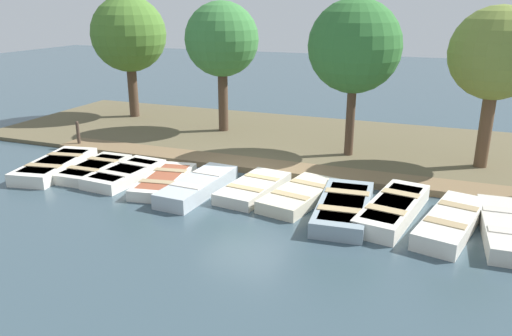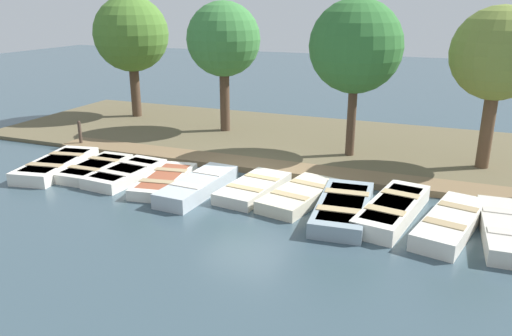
# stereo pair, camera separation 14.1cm
# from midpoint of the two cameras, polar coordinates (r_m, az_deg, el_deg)

# --- Properties ---
(ground_plane) EXTENTS (80.00, 80.00, 0.00)m
(ground_plane) POSITION_cam_midpoint_polar(r_m,az_deg,el_deg) (15.13, -1.05, -1.62)
(ground_plane) COLOR #384C56
(shore_bank) EXTENTS (8.00, 24.00, 0.14)m
(shore_bank) POSITION_cam_midpoint_polar(r_m,az_deg,el_deg) (19.60, 4.59, 3.23)
(shore_bank) COLOR brown
(shore_bank) RESTS_ON ground_plane
(dock_walkway) EXTENTS (1.14, 15.34, 0.20)m
(dock_walkway) POSITION_cam_midpoint_polar(r_m,az_deg,el_deg) (16.27, 0.77, 0.21)
(dock_walkway) COLOR brown
(dock_walkway) RESTS_ON ground_plane
(rowboat_0) EXTENTS (3.32, 1.75, 0.42)m
(rowboat_0) POSITION_cam_midpoint_polar(r_m,az_deg,el_deg) (17.26, -21.61, 0.33)
(rowboat_0) COLOR silver
(rowboat_0) RESTS_ON ground_plane
(rowboat_1) EXTENTS (2.64, 1.18, 0.33)m
(rowboat_1) POSITION_cam_midpoint_polar(r_m,az_deg,el_deg) (16.69, -17.74, -0.00)
(rowboat_1) COLOR beige
(rowboat_1) RESTS_ON ground_plane
(rowboat_2) EXTENTS (2.71, 1.43, 0.36)m
(rowboat_2) POSITION_cam_midpoint_polar(r_m,az_deg,el_deg) (15.86, -14.44, -0.58)
(rowboat_2) COLOR silver
(rowboat_2) RESTS_ON ground_plane
(rowboat_3) EXTENTS (2.91, 1.49, 0.33)m
(rowboat_3) POSITION_cam_midpoint_polar(r_m,az_deg,el_deg) (15.03, -10.16, -1.40)
(rowboat_3) COLOR silver
(rowboat_3) RESTS_ON ground_plane
(rowboat_4) EXTENTS (3.15, 1.18, 0.44)m
(rowboat_4) POSITION_cam_midpoint_polar(r_m,az_deg,el_deg) (14.30, -6.37, -2.01)
(rowboat_4) COLOR #B2BCC1
(rowboat_4) RESTS_ON ground_plane
(rowboat_5) EXTENTS (2.78, 1.47, 0.35)m
(rowboat_5) POSITION_cam_midpoint_polar(r_m,az_deg,el_deg) (14.20, 0.00, -2.26)
(rowboat_5) COLOR beige
(rowboat_5) RESTS_ON ground_plane
(rowboat_6) EXTENTS (2.97, 1.69, 0.36)m
(rowboat_6) POSITION_cam_midpoint_polar(r_m,az_deg,el_deg) (13.70, 5.26, -3.08)
(rowboat_6) COLOR beige
(rowboat_6) RESTS_ON ground_plane
(rowboat_7) EXTENTS (3.32, 1.49, 0.41)m
(rowboat_7) POSITION_cam_midpoint_polar(r_m,az_deg,el_deg) (12.96, 10.26, -4.48)
(rowboat_7) COLOR #8C9EA8
(rowboat_7) RESTS_ON ground_plane
(rowboat_8) EXTENTS (3.47, 1.61, 0.44)m
(rowboat_8) POSITION_cam_midpoint_polar(r_m,az_deg,el_deg) (13.10, 15.64, -4.56)
(rowboat_8) COLOR silver
(rowboat_8) RESTS_ON ground_plane
(rowboat_9) EXTENTS (3.34, 1.70, 0.43)m
(rowboat_9) POSITION_cam_midpoint_polar(r_m,az_deg,el_deg) (12.79, 21.65, -5.82)
(rowboat_9) COLOR silver
(rowboat_9) RESTS_ON ground_plane
(rowboat_10) EXTENTS (3.30, 1.27, 0.41)m
(rowboat_10) POSITION_cam_midpoint_polar(r_m,az_deg,el_deg) (13.00, 27.16, -6.25)
(rowboat_10) COLOR beige
(rowboat_10) RESTS_ON ground_plane
(mooring_post_near) EXTENTS (0.12, 0.12, 1.04)m
(mooring_post_near) POSITION_cam_midpoint_polar(r_m,az_deg,el_deg) (19.66, -19.26, 3.66)
(mooring_post_near) COLOR #47382D
(mooring_post_near) RESTS_ON ground_plane
(park_tree_far_left) EXTENTS (3.31, 3.31, 5.51)m
(park_tree_far_left) POSITION_cam_midpoint_polar(r_m,az_deg,el_deg) (23.60, -13.91, 14.57)
(park_tree_far_left) COLOR #4C3828
(park_tree_far_left) RESTS_ON ground_plane
(park_tree_left) EXTENTS (2.91, 2.91, 5.27)m
(park_tree_left) POSITION_cam_midpoint_polar(r_m,az_deg,el_deg) (20.23, -3.52, 14.37)
(park_tree_left) COLOR #4C3828
(park_tree_left) RESTS_ON ground_plane
(park_tree_center) EXTENTS (3.06, 3.06, 5.36)m
(park_tree_center) POSITION_cam_midpoint_polar(r_m,az_deg,el_deg) (17.00, 11.58, 13.41)
(park_tree_center) COLOR #4C3828
(park_tree_center) RESTS_ON ground_plane
(park_tree_right) EXTENTS (2.82, 2.82, 5.14)m
(park_tree_right) POSITION_cam_midpoint_polar(r_m,az_deg,el_deg) (16.99, 26.16, 11.52)
(park_tree_right) COLOR brown
(park_tree_right) RESTS_ON ground_plane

